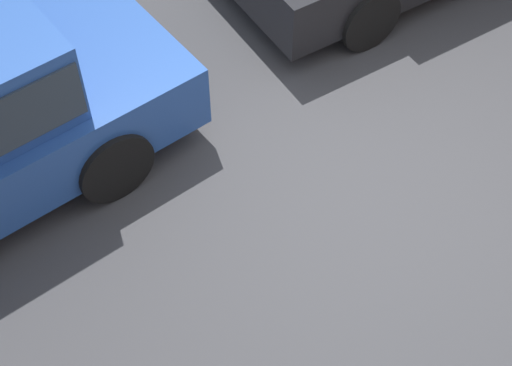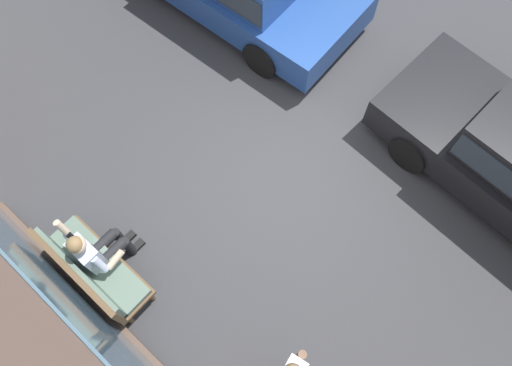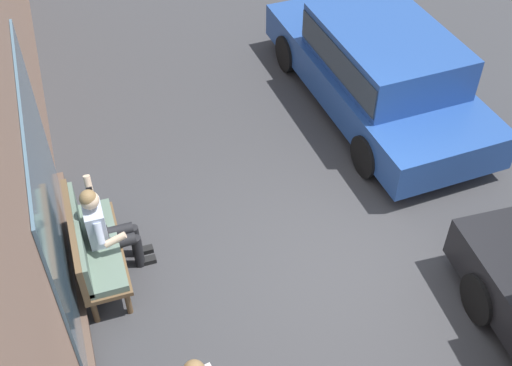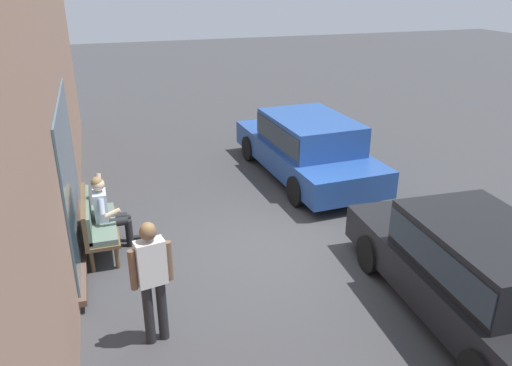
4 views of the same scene
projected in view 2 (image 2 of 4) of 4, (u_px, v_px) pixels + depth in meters
name	position (u px, v px, depth m)	size (l,w,h in m)	color
ground_plane	(292.00, 175.00, 7.34)	(60.00, 60.00, 0.00)	#38383A
building_facade	(43.00, 333.00, 4.06)	(18.00, 0.51, 4.99)	#93705B
bench	(90.00, 271.00, 6.20)	(1.53, 0.55, 1.00)	brown
person_on_phone	(96.00, 250.00, 6.17)	(0.73, 0.74, 1.34)	black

